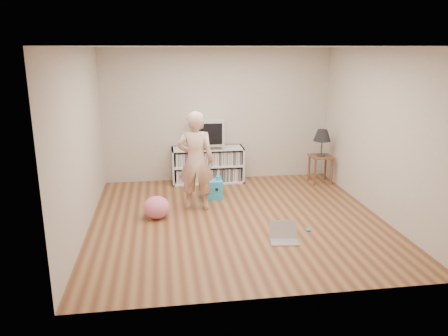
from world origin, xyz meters
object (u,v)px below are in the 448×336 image
Objects in this scene: plush_pink at (157,207)px; plush_blue at (212,189)px; media_unit at (208,165)px; side_table at (321,162)px; crt_tv at (207,132)px; table_lamp at (322,136)px; laptop at (284,235)px; dvd_deck at (208,146)px; person at (196,161)px.

plush_blue is at bearing 39.94° from plush_pink.
side_table is (2.19, -0.39, 0.07)m from media_unit.
side_table is at bearing -9.51° from crt_tv.
table_lamp reaches higher than plush_blue.
plush_blue is (-2.22, -0.60, -0.77)m from table_lamp.
plush_blue is (-0.76, 1.91, 0.10)m from laptop.
crt_tv is 2.30m from side_table.
crt_tv is 1.47× the size of laptop.
media_unit reaches higher than laptop.
side_table is 0.53m from table_lamp.
plush_pink is at bearing -119.34° from dvd_deck.
plush_pink reaches higher than laptop.
dvd_deck is 0.87× the size of table_lamp.
media_unit is at bearing 90.00° from crt_tv.
side_table is 2.31m from plush_blue.
plush_blue is at bearing -91.71° from media_unit.
person is 0.97m from plush_pink.
laptop is at bearing -75.69° from dvd_deck.
plush_blue is at bearing -113.09° from person.
media_unit reaches higher than plush_blue.
plush_blue is at bearing 118.16° from laptop.
plush_blue is at bearing -91.74° from crt_tv.
side_table is at bearing -9.59° from dvd_deck.
media_unit is 1.00m from plush_blue.
dvd_deck reaches higher than plush_pink.
crt_tv is 1.09× the size of side_table.
crt_tv reaches higher than plush_pink.
crt_tv reaches higher than plush_blue.
side_table is at bearing -146.36° from person.
dvd_deck reaches higher than plush_blue.
crt_tv is at bearing 88.50° from plush_blue.
dvd_deck is at bearing 90.00° from crt_tv.
person is 4.01× the size of laptop.
table_lamp is (2.19, -0.37, -0.08)m from crt_tv.
dvd_deck is at bearing -93.13° from person.
crt_tv is 1.51m from person.
table_lamp is (2.19, -0.39, 0.59)m from media_unit.
media_unit is 3.44× the size of laptop.
side_table reaches higher than plush_pink.
person is 3.94× the size of plush_pink.
table_lamp is 2.77m from person.
person reaches higher than laptop.
dvd_deck is at bearing 110.66° from laptop.
plush_blue is at bearing -164.82° from side_table.
person is (-2.54, -1.09, -0.13)m from table_lamp.
dvd_deck is 2.13m from plush_pink.
person is 1.94m from laptop.
dvd_deck is 0.29m from crt_tv.
table_lamp is at bearing -9.51° from crt_tv.
table_lamp is (2.19, -0.37, 0.21)m from dvd_deck.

